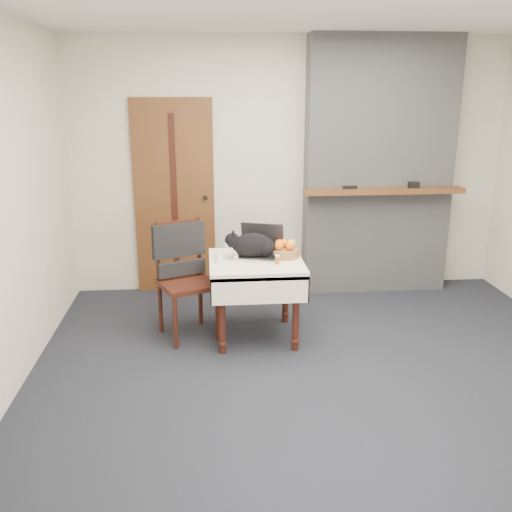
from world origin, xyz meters
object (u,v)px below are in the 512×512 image
Objects in this scene: side_table at (256,272)px; door at (174,197)px; laptop at (260,249)px; pill_bottle at (277,259)px; cat at (254,246)px; fruit_basket at (284,250)px; chair at (183,263)px; cream_jar at (219,258)px.

door is at bearing 119.30° from side_table.
laptop is (0.04, 0.09, 0.18)m from side_table.
laptop is at bearing 117.11° from pill_bottle.
cat is (-0.01, 0.05, 0.22)m from side_table.
side_table is at bearing -165.97° from fruit_basket.
side_table is 0.23m from cat.
chair reaches higher than laptop.
cream_jar is at bearing -166.18° from cat.
door reaches higher than cream_jar.
fruit_basket is at bearing -29.36° from chair.
cat reaches higher than fruit_basket.
door is 4.41× the size of laptop.
door is at bearing 72.86° from chair.
side_table is at bearing -37.55° from chair.
cat is 6.48× the size of pill_bottle.
cat reaches higher than cream_jar.
pill_bottle is at bearing -48.66° from cat.
cat is 0.27m from pill_bottle.
laptop is 1.78× the size of fruit_basket.
cream_jar is (-0.31, -0.04, 0.15)m from side_table.
side_table is at bearing -96.19° from laptop.
chair reaches higher than cat.
chair reaches higher than side_table.
fruit_basket is (0.98, -1.24, -0.24)m from door.
side_table is (0.73, -1.30, -0.41)m from door.
laptop is 5.68× the size of pill_bottle.
door is 1.72m from pill_bottle.
pill_bottle is 0.08× the size of chair.
cat is at bearing -33.66° from chair.
laptop is 0.68m from chair.
door is 7.85× the size of fruit_basket.
chair is (-0.78, 0.31, -0.10)m from pill_bottle.
door is 1.55m from side_table.
cream_jar is at bearing -72.52° from door.
chair is (0.11, -1.14, -0.36)m from door.
chair is (-0.87, 0.10, -0.12)m from fruit_basket.
pill_bottle is at bearing -12.49° from cream_jar.
cat is 0.52× the size of chair.
chair reaches higher than cream_jar.
fruit_basket is (0.21, -0.03, -0.01)m from laptop.
laptop is at bearing 171.44° from fruit_basket.
laptop reaches higher than side_table.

